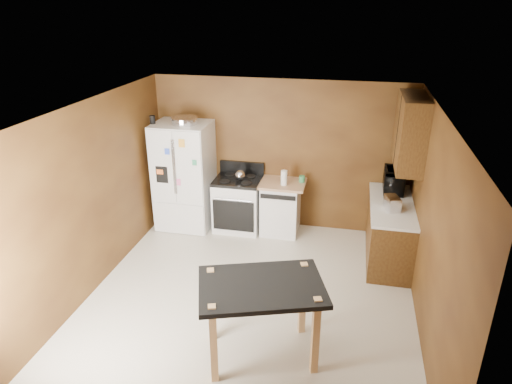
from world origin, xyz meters
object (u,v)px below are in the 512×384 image
(green_canister, at_px, (302,179))
(toaster, at_px, (392,203))
(kettle, at_px, (240,175))
(dishwasher, at_px, (281,207))
(gas_range, at_px, (238,203))
(microwave, at_px, (394,181))
(paper_towel, at_px, (284,178))
(pen_cup, at_px, (152,120))
(island, at_px, (261,295))
(refrigerator, at_px, (184,176))
(roasting_pan, at_px, (184,121))

(green_canister, bearing_deg, toaster, -30.35)
(kettle, xyz_separation_m, dishwasher, (0.67, 0.08, -0.53))
(gas_range, bearing_deg, green_canister, 6.18)
(microwave, bearing_deg, paper_towel, 94.15)
(pen_cup, xyz_separation_m, gas_range, (1.34, 0.17, -1.40))
(island, bearing_deg, refrigerator, 123.94)
(roasting_pan, bearing_deg, kettle, 1.30)
(green_canister, distance_m, dishwasher, 0.59)
(kettle, distance_m, gas_range, 0.53)
(paper_towel, distance_m, island, 2.83)
(island, bearing_deg, pen_cup, 130.69)
(paper_towel, height_order, green_canister, paper_towel)
(pen_cup, relative_size, microwave, 0.24)
(green_canister, bearing_deg, gas_range, -173.82)
(pen_cup, bearing_deg, paper_towel, 2.93)
(pen_cup, bearing_deg, microwave, 3.17)
(refrigerator, bearing_deg, island, -56.06)
(kettle, relative_size, toaster, 0.64)
(green_canister, xyz_separation_m, dishwasher, (-0.33, -0.09, -0.49))
(gas_range, bearing_deg, pen_cup, -172.60)
(paper_towel, xyz_separation_m, refrigerator, (-1.69, 0.00, -0.11))
(microwave, bearing_deg, kettle, 92.78)
(roasting_pan, xyz_separation_m, paper_towel, (1.62, 0.01, -0.84))
(roasting_pan, relative_size, microwave, 0.76)
(pen_cup, xyz_separation_m, island, (2.33, -2.71, -1.09))
(kettle, distance_m, refrigerator, 0.97)
(refrigerator, distance_m, gas_range, 1.01)
(toaster, relative_size, gas_range, 0.24)
(roasting_pan, distance_m, dishwasher, 2.10)
(pen_cup, relative_size, dishwasher, 0.15)
(pen_cup, xyz_separation_m, kettle, (1.39, 0.12, -0.88))
(green_canister, height_order, toaster, toaster)
(kettle, relative_size, dishwasher, 0.19)
(roasting_pan, relative_size, dishwasher, 0.47)
(pen_cup, height_order, microwave, pen_cup)
(pen_cup, distance_m, green_canister, 2.57)
(microwave, height_order, dishwasher, microwave)
(pen_cup, distance_m, island, 3.73)
(refrigerator, xyz_separation_m, dishwasher, (1.63, 0.08, -0.45))
(island, bearing_deg, green_canister, 88.90)
(paper_towel, xyz_separation_m, dishwasher, (-0.06, 0.09, -0.56))
(kettle, height_order, dishwasher, kettle)
(roasting_pan, distance_m, island, 3.52)
(roasting_pan, bearing_deg, microwave, 1.88)
(microwave, height_order, gas_range, microwave)
(green_canister, height_order, gas_range, gas_range)
(roasting_pan, distance_m, refrigerator, 0.95)
(microwave, bearing_deg, island, 153.74)
(toaster, height_order, dishwasher, toaster)
(paper_towel, height_order, microwave, microwave)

